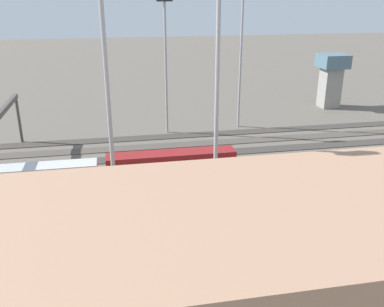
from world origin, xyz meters
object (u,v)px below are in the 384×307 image
(train_on_track_6, at_px, (336,184))
(light_mast_2, at_px, (165,47))
(light_mast_0, at_px, (242,37))
(light_mast_1, at_px, (217,75))
(maintenance_shed, at_px, (143,286))
(light_mast_3, at_px, (105,60))
(control_tower, at_px, (331,76))

(train_on_track_6, bearing_deg, light_mast_2, -62.35)
(light_mast_0, height_order, light_mast_1, light_mast_1)
(maintenance_shed, bearing_deg, light_mast_1, -119.97)
(train_on_track_6, xyz_separation_m, light_mast_3, (27.52, 2.64, 16.63))
(train_on_track_6, distance_m, light_mast_1, 22.65)
(maintenance_shed, distance_m, control_tower, 80.23)
(light_mast_1, distance_m, light_mast_3, 11.03)
(light_mast_3, bearing_deg, train_on_track_6, -174.52)
(control_tower, bearing_deg, maintenance_shed, 53.00)
(light_mast_2, bearing_deg, light_mast_0, -176.13)
(light_mast_2, height_order, light_mast_3, light_mast_3)
(light_mast_1, height_order, light_mast_2, light_mast_1)
(light_mast_0, height_order, control_tower, light_mast_0)
(control_tower, bearing_deg, light_mast_1, 50.92)
(light_mast_0, distance_m, maintenance_shed, 59.04)
(light_mast_3, distance_m, maintenance_shed, 21.52)
(light_mast_0, xyz_separation_m, light_mast_2, (14.45, 0.98, -1.28))
(train_on_track_6, relative_size, light_mast_3, 1.54)
(train_on_track_6, bearing_deg, light_mast_1, 11.40)
(light_mast_0, relative_size, maintenance_shed, 0.55)
(light_mast_3, bearing_deg, light_mast_2, -106.24)
(light_mast_0, relative_size, control_tower, 2.24)
(light_mast_0, height_order, light_mast_2, light_mast_0)
(light_mast_2, relative_size, maintenance_shed, 0.50)
(train_on_track_6, height_order, light_mast_3, light_mast_3)
(light_mast_3, distance_m, control_tower, 69.95)
(train_on_track_6, relative_size, light_mast_0, 1.73)
(light_mast_2, height_order, maintenance_shed, light_mast_2)
(light_mast_0, xyz_separation_m, maintenance_shed, (23.07, 53.07, -11.69))
(light_mast_0, bearing_deg, light_mast_3, 55.78)
(light_mast_2, height_order, control_tower, light_mast_2)
(train_on_track_6, bearing_deg, light_mast_0, -85.37)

